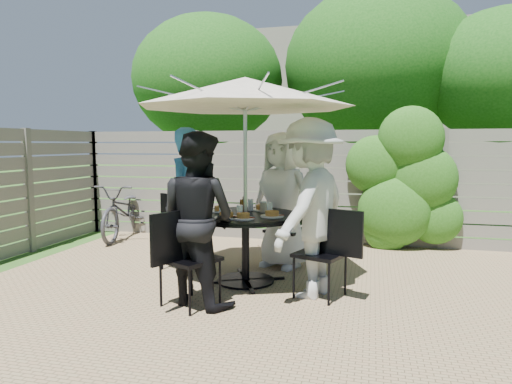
% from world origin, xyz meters
% --- Properties ---
extents(backyard_envelope, '(60.00, 60.00, 5.00)m').
position_xyz_m(backyard_envelope, '(0.09, 10.29, 2.61)').
color(backyard_envelope, '#30591B').
rests_on(backyard_envelope, ground).
extents(patio_table, '(1.58, 1.58, 0.82)m').
position_xyz_m(patio_table, '(-0.44, 0.62, 0.57)').
color(patio_table, black).
rests_on(patio_table, ground).
extents(umbrella, '(3.10, 3.10, 2.36)m').
position_xyz_m(umbrella, '(-0.44, 0.62, 2.19)').
color(umbrella, silver).
rests_on(umbrella, ground).
extents(chair_back, '(0.59, 0.74, 0.96)m').
position_xyz_m(chair_back, '(-0.12, 1.53, 0.29)').
color(chair_back, black).
rests_on(chair_back, ground).
extents(person_back, '(1.00, 0.82, 1.77)m').
position_xyz_m(person_back, '(-0.17, 1.40, 0.89)').
color(person_back, silver).
rests_on(person_back, ground).
extents(chair_left, '(0.73, 0.63, 0.97)m').
position_xyz_m(chair_left, '(-1.35, 0.94, 0.29)').
color(chair_left, black).
rests_on(chair_left, ground).
extents(person_left, '(0.63, 0.77, 1.82)m').
position_xyz_m(person_left, '(-1.23, 0.89, 0.91)').
color(person_left, '#2564A4').
rests_on(person_left, ground).
extents(chair_front, '(0.63, 0.75, 0.99)m').
position_xyz_m(chair_front, '(-0.76, -0.29, 0.30)').
color(chair_front, black).
rests_on(chair_front, ground).
extents(person_front, '(1.02, 0.90, 1.74)m').
position_xyz_m(person_front, '(-0.72, -0.17, 0.87)').
color(person_front, black).
rests_on(person_front, ground).
extents(chair_right, '(0.74, 0.59, 0.96)m').
position_xyz_m(chair_right, '(0.47, 0.30, 0.29)').
color(chair_right, black).
rests_on(chair_right, ground).
extents(person_right, '(1.06, 1.38, 1.89)m').
position_xyz_m(person_right, '(0.34, 0.34, 0.94)').
color(person_right, '#B7B7B2').
rests_on(person_right, ground).
extents(plate_back, '(0.26, 0.26, 0.06)m').
position_xyz_m(plate_back, '(-0.32, 0.96, 0.84)').
color(plate_back, white).
rests_on(plate_back, patio_table).
extents(plate_left, '(0.26, 0.26, 0.06)m').
position_xyz_m(plate_left, '(-0.78, 0.74, 0.84)').
color(plate_left, white).
rests_on(plate_left, patio_table).
extents(plate_front, '(0.26, 0.26, 0.06)m').
position_xyz_m(plate_front, '(-0.56, 0.28, 0.84)').
color(plate_front, white).
rests_on(plate_front, patio_table).
extents(plate_right, '(0.26, 0.26, 0.06)m').
position_xyz_m(plate_right, '(-0.10, 0.50, 0.84)').
color(plate_right, white).
rests_on(plate_right, patio_table).
extents(plate_extra, '(0.24, 0.24, 0.06)m').
position_xyz_m(plate_extra, '(-0.37, 0.27, 0.84)').
color(plate_extra, white).
rests_on(plate_extra, patio_table).
extents(glass_back, '(0.07, 0.07, 0.14)m').
position_xyz_m(glass_back, '(-0.46, 0.90, 0.89)').
color(glass_back, silver).
rests_on(glass_back, patio_table).
extents(glass_left, '(0.07, 0.07, 0.14)m').
position_xyz_m(glass_left, '(-0.72, 0.60, 0.89)').
color(glass_left, silver).
rests_on(glass_left, patio_table).
extents(glass_front, '(0.07, 0.07, 0.14)m').
position_xyz_m(glass_front, '(-0.43, 0.34, 0.89)').
color(glass_front, silver).
rests_on(glass_front, patio_table).
extents(glass_right, '(0.07, 0.07, 0.14)m').
position_xyz_m(glass_right, '(-0.16, 0.63, 0.89)').
color(glass_right, silver).
rests_on(glass_right, patio_table).
extents(syrup_jug, '(0.09, 0.09, 0.16)m').
position_xyz_m(syrup_jug, '(-0.48, 0.68, 0.90)').
color(syrup_jug, '#59280C').
rests_on(syrup_jug, patio_table).
extents(coffee_cup, '(0.08, 0.08, 0.12)m').
position_xyz_m(coffee_cup, '(-0.27, 0.79, 0.88)').
color(coffee_cup, '#C6B293').
rests_on(coffee_cup, patio_table).
extents(bicycle, '(0.88, 1.88, 0.95)m').
position_xyz_m(bicycle, '(-3.15, 2.60, 0.47)').
color(bicycle, '#333338').
rests_on(bicycle, ground).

